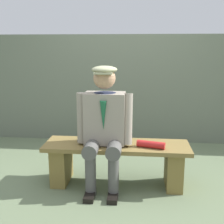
{
  "coord_description": "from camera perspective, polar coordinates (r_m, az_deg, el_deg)",
  "views": [
    {
      "loc": [
        -0.23,
        2.92,
        1.48
      ],
      "look_at": [
        0.05,
        0.0,
        0.81
      ],
      "focal_mm": 46.17,
      "sensor_mm": 36.0,
      "label": 1
    }
  ],
  "objects": [
    {
      "name": "stadium_wall",
      "position": [
        4.59,
        2.56,
        4.69
      ],
      "size": [
        12.0,
        0.24,
        1.66
      ],
      "primitive_type": "cube",
      "color": "#5D6656",
      "rests_on": "ground"
    },
    {
      "name": "bench",
      "position": [
        3.16,
        0.92,
        -9.22
      ],
      "size": [
        1.55,
        0.45,
        0.46
      ],
      "color": "brown",
      "rests_on": "ground"
    },
    {
      "name": "rolled_magazine",
      "position": [
        3.0,
        7.69,
        -6.4
      ],
      "size": [
        0.3,
        0.14,
        0.07
      ],
      "primitive_type": "cylinder",
      "rotation": [
        0.0,
        1.57,
        -0.25
      ],
      "color": "#B21E1E",
      "rests_on": "bench"
    },
    {
      "name": "ground_plane",
      "position": [
        3.29,
        0.9,
        -13.97
      ],
      "size": [
        30.0,
        30.0,
        0.0
      ],
      "primitive_type": "plane",
      "color": "#5F6E50"
    },
    {
      "name": "seated_man",
      "position": [
        2.99,
        -1.55,
        -2.07
      ],
      "size": [
        0.59,
        0.58,
        1.29
      ],
      "color": "gray",
      "rests_on": "ground"
    }
  ]
}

